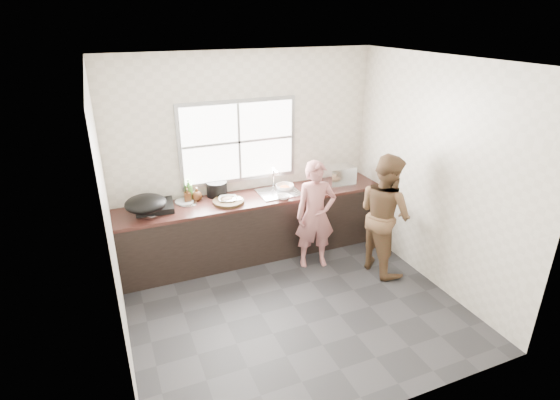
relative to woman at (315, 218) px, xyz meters
name	(u,v)px	position (x,y,z in m)	size (l,w,h in m)	color
floor	(294,306)	(-0.63, -0.74, -0.68)	(3.60, 3.20, 0.01)	#272729
ceiling	(297,60)	(-0.63, -0.74, 2.03)	(3.60, 3.20, 0.01)	silver
wall_back	(246,155)	(-0.63, 0.87, 0.68)	(3.60, 0.01, 2.70)	beige
wall_left	(110,228)	(-2.44, -0.74, 0.68)	(0.01, 3.20, 2.70)	beige
wall_right	(435,175)	(1.17, -0.74, 0.68)	(0.01, 3.20, 2.70)	beige
wall_front	(388,277)	(-0.63, -2.34, 0.68)	(3.60, 0.01, 2.70)	beige
cabinet	(255,227)	(-0.63, 0.55, -0.26)	(3.60, 0.62, 0.82)	black
countertop	(255,198)	(-0.63, 0.55, 0.17)	(3.60, 0.64, 0.04)	#341A15
sink	(279,193)	(-0.28, 0.55, 0.19)	(0.55, 0.45, 0.02)	silver
faucet	(273,178)	(-0.28, 0.75, 0.34)	(0.02, 0.02, 0.30)	silver
window_frame	(238,141)	(-0.73, 0.85, 0.88)	(1.60, 0.05, 1.10)	#9EA0A5
window_glazing	(239,142)	(-0.73, 0.83, 0.88)	(1.50, 0.01, 1.00)	white
woman	(315,218)	(0.00, 0.00, 0.00)	(0.49, 0.32, 1.34)	#AB6866
person_side	(385,214)	(0.75, -0.43, 0.11)	(0.76, 0.59, 1.56)	brown
cutting_board	(229,202)	(-1.01, 0.49, 0.21)	(0.41, 0.41, 0.04)	black
cleaver	(233,199)	(-0.95, 0.48, 0.23)	(0.22, 0.11, 0.01)	silver
bowl_mince	(228,200)	(-1.00, 0.52, 0.22)	(0.24, 0.24, 0.06)	silver
bowl_crabs	(285,188)	(-0.16, 0.62, 0.22)	(0.20, 0.20, 0.06)	silver
bowl_held	(283,196)	(-0.30, 0.34, 0.22)	(0.21, 0.21, 0.07)	white
black_pot	(217,189)	(-1.08, 0.78, 0.29)	(0.27, 0.27, 0.19)	black
plate_food	(184,202)	(-1.52, 0.73, 0.20)	(0.24, 0.24, 0.02)	silver
bottle_green	(189,190)	(-1.45, 0.78, 0.33)	(0.11, 0.11, 0.29)	#3E7A27
bottle_brown_tall	(187,196)	(-1.48, 0.73, 0.28)	(0.08, 0.08, 0.18)	#4B2A12
bottle_brown_short	(197,195)	(-1.36, 0.73, 0.27)	(0.12, 0.12, 0.16)	#492712
glass_jar	(195,196)	(-1.38, 0.78, 0.24)	(0.07, 0.07, 0.10)	silver
burner	(155,206)	(-1.90, 0.67, 0.22)	(0.45, 0.45, 0.07)	black
wok	(146,204)	(-2.02, 0.51, 0.34)	(0.49, 0.49, 0.19)	black
dish_rack	(340,176)	(0.61, 0.47, 0.33)	(0.39, 0.27, 0.29)	silver
pot_lid_left	(151,212)	(-1.96, 0.56, 0.20)	(0.25, 0.25, 0.01)	#B2B3B9
pot_lid_right	(188,204)	(-1.49, 0.65, 0.19)	(0.23, 0.23, 0.01)	silver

